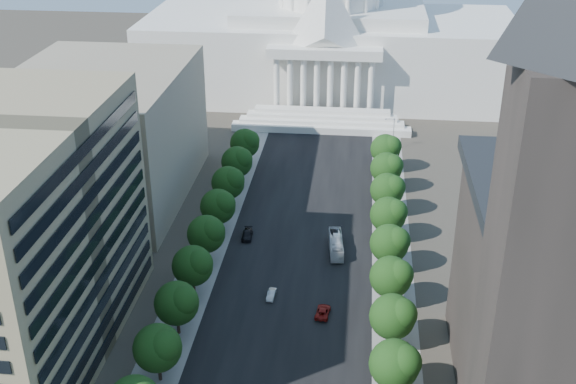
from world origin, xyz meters
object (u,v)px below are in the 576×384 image
(car_silver, at_px, (271,295))
(city_bus, at_px, (336,244))
(car_red, at_px, (323,312))
(car_dark_b, at_px, (247,235))

(car_silver, height_order, city_bus, city_bus)
(car_silver, bearing_deg, car_red, -20.74)
(car_silver, relative_size, city_bus, 0.35)
(car_dark_b, distance_m, city_bus, 19.35)
(car_dark_b, relative_size, city_bus, 0.47)
(car_silver, bearing_deg, city_bus, 62.45)
(car_silver, relative_size, car_dark_b, 0.76)
(car_silver, height_order, car_red, car_red)
(car_red, xyz_separation_m, city_bus, (1.28, 22.68, 0.84))
(car_silver, relative_size, car_red, 0.78)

